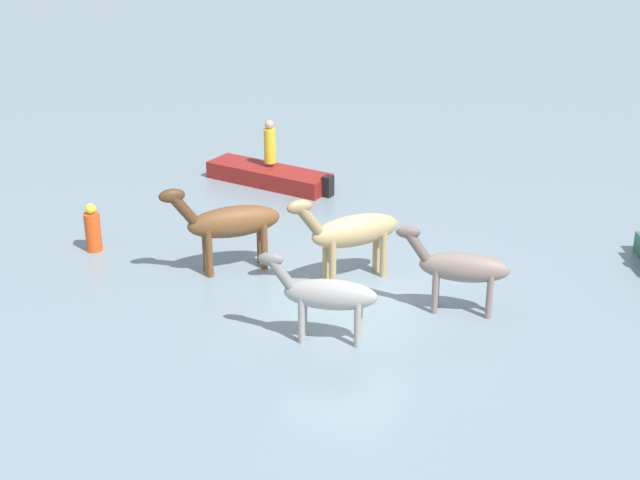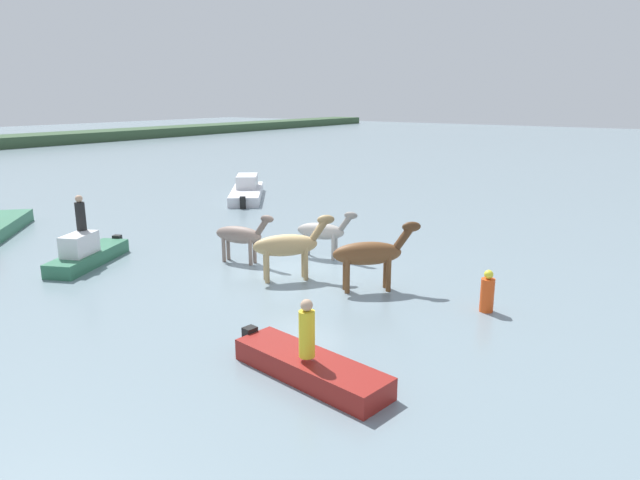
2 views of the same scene
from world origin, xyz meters
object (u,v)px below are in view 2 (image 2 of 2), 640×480
(boat_tender_starboard, at_px, (87,256))
(boat_motor_center, at_px, (309,371))
(person_watcher_seated, at_px, (307,330))
(buoy_channel_marker, at_px, (487,293))
(horse_dark_mare, at_px, (323,231))
(person_boatman_standing, at_px, (80,214))
(horse_dun_straggler, at_px, (370,254))
(horse_gray_outer, at_px, (288,245))
(horse_chestnut_trailing, at_px, (241,235))
(boat_dinghy_port, at_px, (247,192))

(boat_tender_starboard, xyz_separation_m, boat_motor_center, (-2.04, -10.77, -0.14))
(person_watcher_seated, distance_m, buoy_channel_marker, 6.05)
(horse_dark_mare, xyz_separation_m, boat_tender_starboard, (-5.30, 5.96, -0.65))
(boat_tender_starboard, height_order, boat_motor_center, boat_tender_starboard)
(boat_motor_center, bearing_deg, person_boatman_standing, 177.16)
(horse_dun_straggler, relative_size, boat_motor_center, 0.56)
(horse_dun_straggler, xyz_separation_m, boat_tender_starboard, (-3.28, 9.06, -0.81))
(horse_gray_outer, distance_m, boat_motor_center, 6.43)
(horse_dark_mare, xyz_separation_m, horse_chestnut_trailing, (-2.09, 1.92, 0.01))
(boat_tender_starboard, bearing_deg, horse_chestnut_trailing, 103.54)
(horse_dark_mare, bearing_deg, person_watcher_seated, -71.89)
(horse_dark_mare, bearing_deg, boat_motor_center, -71.69)
(horse_gray_outer, bearing_deg, boat_dinghy_port, 88.61)
(horse_dark_mare, bearing_deg, horse_chestnut_trailing, -147.50)
(horse_gray_outer, distance_m, horse_dark_mare, 2.68)
(horse_gray_outer, bearing_deg, person_boatman_standing, 152.40)
(horse_dark_mare, relative_size, horse_chestnut_trailing, 0.98)
(horse_gray_outer, xyz_separation_m, horse_chestnut_trailing, (0.52, 2.47, -0.14))
(person_boatman_standing, height_order, person_watcher_seated, person_boatman_standing)
(boat_dinghy_port, height_order, buoy_channel_marker, boat_dinghy_port)
(boat_motor_center, relative_size, buoy_channel_marker, 3.36)
(boat_motor_center, xyz_separation_m, boat_dinghy_port, (14.70, 15.14, 0.17))
(horse_dark_mare, bearing_deg, boat_tender_starboard, -153.33)
(person_boatman_standing, bearing_deg, person_watcher_seated, -101.57)
(horse_dun_straggler, height_order, buoy_channel_marker, horse_dun_straggler)
(horse_gray_outer, bearing_deg, buoy_channel_marker, -40.00)
(horse_gray_outer, relative_size, buoy_channel_marker, 1.92)
(person_boatman_standing, bearing_deg, horse_gray_outer, -68.74)
(boat_motor_center, distance_m, person_watcher_seated, 0.97)
(horse_chestnut_trailing, bearing_deg, horse_gray_outer, -23.85)
(horse_chestnut_trailing, bearing_deg, boat_dinghy_port, 119.72)
(boat_motor_center, bearing_deg, horse_dark_mare, 131.23)
(person_watcher_seated, bearing_deg, boat_motor_center, 23.59)
(horse_dark_mare, distance_m, person_boatman_standing, 8.14)
(boat_motor_center, bearing_deg, horse_gray_outer, 140.04)
(person_boatman_standing, distance_m, person_watcher_seated, 11.32)
(horse_dark_mare, xyz_separation_m, person_boatman_standing, (-5.24, 6.19, 0.76))
(buoy_channel_marker, bearing_deg, horse_dark_mare, 75.32)
(person_watcher_seated, bearing_deg, person_boatman_standing, 78.43)
(horse_dun_straggler, xyz_separation_m, person_boatman_standing, (-3.22, 9.29, 0.59))
(person_boatman_standing, relative_size, buoy_channel_marker, 1.04)
(horse_chestnut_trailing, bearing_deg, boat_tender_starboard, -153.47)
(horse_dun_straggler, bearing_deg, boat_tender_starboard, 156.38)
(person_boatman_standing, xyz_separation_m, buoy_channel_marker, (3.55, -12.66, -1.20))
(boat_tender_starboard, bearing_deg, horse_dun_straggler, 85.00)
(boat_dinghy_port, bearing_deg, horse_chestnut_trailing, -177.07)
(horse_dark_mare, height_order, person_watcher_seated, person_watcher_seated)
(boat_tender_starboard, xyz_separation_m, person_watcher_seated, (-2.21, -10.85, 0.81))
(horse_chestnut_trailing, distance_m, boat_dinghy_port, 12.66)
(horse_dark_mare, relative_size, boat_motor_center, 0.58)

